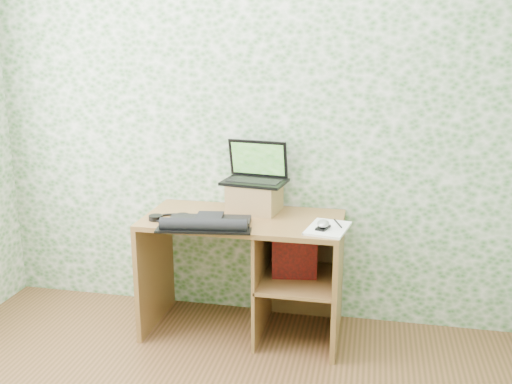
% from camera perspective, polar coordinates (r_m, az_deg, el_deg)
% --- Properties ---
extents(wall_back, '(3.50, 0.00, 3.50)m').
position_cam_1_polar(wall_back, '(3.63, -0.25, 7.19)').
color(wall_back, silver).
rests_on(wall_back, ground).
extents(desk, '(1.20, 0.60, 0.75)m').
position_cam_1_polar(desk, '(3.56, 0.05, -6.64)').
color(desk, brown).
rests_on(desk, floor).
extents(riser, '(0.33, 0.29, 0.18)m').
position_cam_1_polar(riser, '(3.56, -0.14, -0.54)').
color(riser, olive).
rests_on(riser, desk).
extents(laptop, '(0.41, 0.32, 0.26)m').
position_cam_1_polar(laptop, '(3.56, -0.01, 1.97)').
color(laptop, black).
rests_on(laptop, riser).
extents(keyboard, '(0.55, 0.34, 0.08)m').
position_cam_1_polar(keyboard, '(3.28, -4.91, -3.11)').
color(keyboard, black).
rests_on(keyboard, desk).
extents(headphones, '(0.23, 0.22, 0.03)m').
position_cam_1_polar(headphones, '(3.45, -8.69, -2.57)').
color(headphones, black).
rests_on(headphones, desk).
extents(notepad, '(0.26, 0.33, 0.01)m').
position_cam_1_polar(notepad, '(3.26, 7.20, -3.62)').
color(notepad, white).
rests_on(notepad, desk).
extents(mouse, '(0.10, 0.12, 0.04)m').
position_cam_1_polar(mouse, '(3.23, 6.72, -3.35)').
color(mouse, silver).
rests_on(mouse, notepad).
extents(pen, '(0.06, 0.15, 0.01)m').
position_cam_1_polar(pen, '(3.32, 8.19, -3.12)').
color(pen, black).
rests_on(pen, notepad).
extents(red_box, '(0.28, 0.13, 0.32)m').
position_cam_1_polar(red_box, '(3.47, 3.88, -6.01)').
color(red_box, maroon).
rests_on(red_box, desk).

